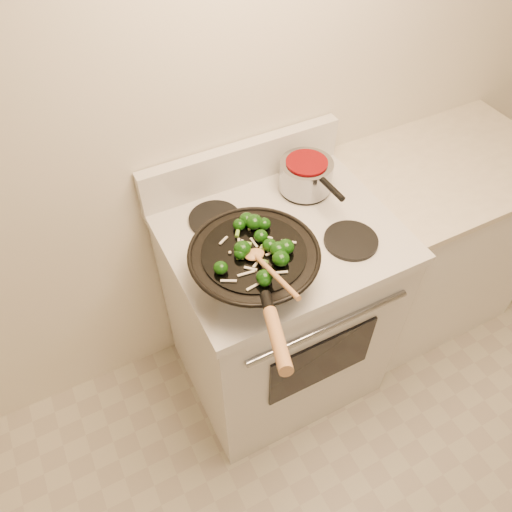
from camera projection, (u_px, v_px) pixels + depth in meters
name	position (u px, v px, depth m)	size (l,w,h in m)	color
stove	(277.00, 308.00, 2.03)	(0.78, 0.67, 1.08)	silver
counter_unit	(426.00, 241.00, 2.30)	(0.83, 0.62, 0.91)	white
wok	(254.00, 265.00, 1.48)	(0.39, 0.63, 0.24)	black
stirfry	(260.00, 245.00, 1.44)	(0.27, 0.28, 0.05)	black
wooden_spoon	(266.00, 266.00, 1.37)	(0.06, 0.27, 0.09)	#AE7644
saucepan	(306.00, 175.00, 1.78)	(0.19, 0.31, 0.11)	gray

